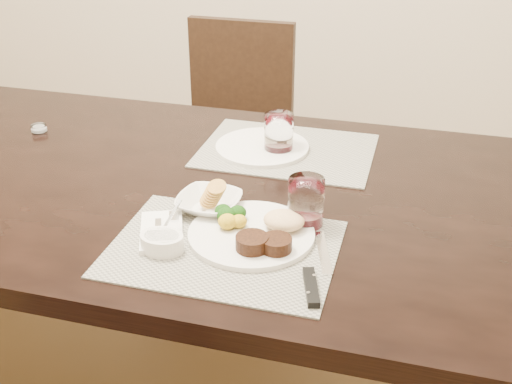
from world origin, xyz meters
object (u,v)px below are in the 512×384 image
(dinner_plate, at_px, (257,232))
(cracker_bowl, at_px, (209,202))
(wine_glass_near, at_px, (306,204))
(steak_knife, at_px, (314,278))
(far_plate, at_px, (262,147))
(chair_far, at_px, (234,127))

(dinner_plate, bearing_deg, cracker_bowl, 136.41)
(dinner_plate, height_order, wine_glass_near, wine_glass_near)
(steak_knife, height_order, wine_glass_near, wine_glass_near)
(dinner_plate, xyz_separation_m, steak_knife, (0.14, -0.12, -0.01))
(wine_glass_near, xyz_separation_m, far_plate, (-0.19, 0.35, -0.04))
(chair_far, bearing_deg, dinner_plate, -70.41)
(dinner_plate, bearing_deg, wine_glass_near, 33.78)
(cracker_bowl, bearing_deg, steak_knife, -35.88)
(steak_knife, bearing_deg, far_plate, 97.38)
(steak_knife, relative_size, wine_glass_near, 2.42)
(steak_knife, height_order, cracker_bowl, cracker_bowl)
(dinner_plate, distance_m, steak_knife, 0.19)
(dinner_plate, bearing_deg, chair_far, 98.38)
(chair_far, xyz_separation_m, cracker_bowl, (0.27, -1.06, 0.27))
(steak_knife, xyz_separation_m, cracker_bowl, (-0.28, 0.20, 0.01))
(wine_glass_near, bearing_deg, far_plate, 118.45)
(chair_far, height_order, dinner_plate, chair_far)
(chair_far, height_order, wine_glass_near, chair_far)
(steak_knife, height_order, far_plate, steak_knife)
(far_plate, bearing_deg, chair_far, 113.14)
(chair_far, height_order, steak_knife, chair_far)
(dinner_plate, height_order, far_plate, dinner_plate)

